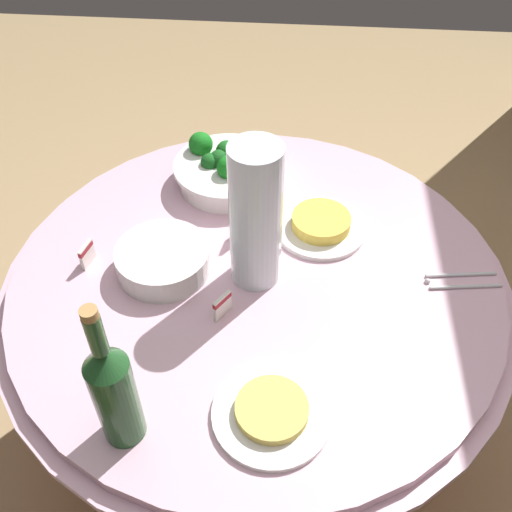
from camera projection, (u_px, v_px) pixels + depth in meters
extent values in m
plane|color=tan|center=(256.00, 432.00, 1.85)|extent=(6.00, 6.00, 0.00)
cylinder|color=maroon|center=(256.00, 370.00, 1.60)|extent=(1.01, 1.01, 0.69)
cylinder|color=#E0B2C6|center=(256.00, 283.00, 1.35)|extent=(1.16, 1.16, 0.02)
cylinder|color=#E0B2C6|center=(256.00, 276.00, 1.33)|extent=(1.10, 1.10, 0.03)
cylinder|color=white|center=(228.00, 175.00, 1.53)|extent=(0.26, 0.26, 0.05)
cylinder|color=white|center=(228.00, 166.00, 1.51)|extent=(0.28, 0.28, 0.01)
sphere|color=#195C1E|center=(210.00, 162.00, 1.50)|extent=(0.05, 0.05, 0.05)
sphere|color=#19751E|center=(232.00, 158.00, 1.50)|extent=(0.05, 0.05, 0.05)
sphere|color=#19841E|center=(229.00, 168.00, 1.46)|extent=(0.06, 0.06, 0.06)
sphere|color=#19771E|center=(201.00, 144.00, 1.53)|extent=(0.06, 0.06, 0.06)
sphere|color=#19651E|center=(227.00, 151.00, 1.52)|extent=(0.06, 0.06, 0.06)
sphere|color=#19591E|center=(219.00, 160.00, 1.50)|extent=(0.05, 0.05, 0.05)
sphere|color=#196D1E|center=(217.00, 158.00, 1.51)|extent=(0.04, 0.04, 0.04)
sphere|color=#196B1E|center=(231.00, 154.00, 1.53)|extent=(0.04, 0.04, 0.04)
sphere|color=#19561E|center=(235.00, 172.00, 1.47)|extent=(0.05, 0.05, 0.05)
cylinder|color=white|center=(164.00, 267.00, 1.32)|extent=(0.21, 0.21, 0.01)
cylinder|color=white|center=(164.00, 264.00, 1.32)|extent=(0.21, 0.21, 0.01)
cylinder|color=white|center=(163.00, 261.00, 1.31)|extent=(0.21, 0.21, 0.01)
cylinder|color=white|center=(163.00, 258.00, 1.30)|extent=(0.21, 0.21, 0.01)
cylinder|color=white|center=(162.00, 255.00, 1.29)|extent=(0.21, 0.21, 0.01)
cylinder|color=white|center=(162.00, 252.00, 1.29)|extent=(0.21, 0.21, 0.01)
cylinder|color=#1F4D24|center=(117.00, 400.00, 0.98)|extent=(0.07, 0.07, 0.20)
cone|color=#1F4D24|center=(103.00, 359.00, 0.89)|extent=(0.07, 0.07, 0.04)
cylinder|color=#1F4D24|center=(96.00, 335.00, 0.85)|extent=(0.03, 0.03, 0.08)
cylinder|color=#B2844C|center=(89.00, 314.00, 0.81)|extent=(0.03, 0.03, 0.02)
cylinder|color=silver|center=(258.00, 217.00, 1.20)|extent=(0.11, 0.11, 0.34)
sphere|color=#E5B26B|center=(257.00, 268.00, 1.27)|extent=(0.06, 0.06, 0.06)
sphere|color=#E5B26B|center=(267.00, 259.00, 1.29)|extent=(0.06, 0.06, 0.06)
sphere|color=#E5B26B|center=(250.00, 258.00, 1.30)|extent=(0.06, 0.06, 0.06)
sphere|color=#72C64C|center=(263.00, 250.00, 1.24)|extent=(0.06, 0.06, 0.06)
sphere|color=#72C64C|center=(263.00, 238.00, 1.26)|extent=(0.06, 0.06, 0.06)
sphere|color=#72C64C|center=(248.00, 244.00, 1.25)|extent=(0.06, 0.06, 0.06)
sphere|color=red|center=(267.00, 229.00, 1.21)|extent=(0.06, 0.06, 0.06)
sphere|color=red|center=(257.00, 219.00, 1.23)|extent=(0.06, 0.06, 0.06)
sphere|color=red|center=(250.00, 230.00, 1.20)|extent=(0.06, 0.06, 0.06)
cylinder|color=silver|center=(461.00, 275.00, 1.31)|extent=(0.03, 0.16, 0.01)
cylinder|color=silver|center=(466.00, 287.00, 1.28)|extent=(0.03, 0.16, 0.01)
sphere|color=silver|center=(428.00, 282.00, 1.29)|extent=(0.01, 0.01, 0.01)
cylinder|color=white|center=(320.00, 228.00, 1.41)|extent=(0.22, 0.22, 0.01)
cylinder|color=#F2D14C|center=(321.00, 221.00, 1.40)|extent=(0.14, 0.14, 0.03)
cylinder|color=white|center=(272.00, 414.00, 1.06)|extent=(0.22, 0.22, 0.01)
cylinder|color=#EACC60|center=(272.00, 409.00, 1.05)|extent=(0.13, 0.13, 0.02)
cube|color=white|center=(222.00, 306.00, 1.21)|extent=(0.05, 0.03, 0.05)
cube|color=maroon|center=(222.00, 300.00, 1.20)|extent=(0.05, 0.03, 0.01)
cube|color=white|center=(236.00, 230.00, 1.38)|extent=(0.05, 0.02, 0.05)
cube|color=maroon|center=(236.00, 225.00, 1.36)|extent=(0.05, 0.02, 0.01)
cube|color=white|center=(87.00, 254.00, 1.32)|extent=(0.05, 0.02, 0.05)
cube|color=maroon|center=(85.00, 249.00, 1.31)|extent=(0.05, 0.02, 0.01)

